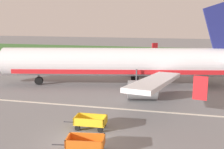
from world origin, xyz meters
name	(u,v)px	position (x,y,z in m)	size (l,w,h in m)	color
ground_plane	(80,141)	(0.00, 0.00, 0.00)	(220.00, 220.00, 0.00)	slate
grass_strip	(152,53)	(0.00, 54.51, 0.03)	(220.00, 28.00, 0.06)	#3D7033
apron_stripe	(107,108)	(0.00, 7.82, 0.01)	(120.00, 0.36, 0.01)	silver
airplane	(125,63)	(-0.09, 17.66, 3.05)	(37.45, 30.27, 11.34)	silver
baggage_cart_second_in_row	(85,144)	(0.96, -1.52, 0.60)	(3.62, 1.75, 1.07)	orange
baggage_cart_third_in_row	(90,122)	(0.07, 2.35, 0.60)	(3.58, 1.50, 1.07)	gold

